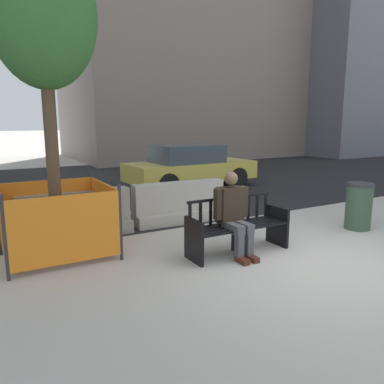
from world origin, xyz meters
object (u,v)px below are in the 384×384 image
Objects in this scene: street_bench at (237,228)px; street_tree at (43,17)px; jersey_barrier_left at (75,218)px; trash_bin at (359,206)px; construction_fence at (57,218)px; jersey_barrier_centre at (179,205)px; seated_person at (233,212)px; car_taxi_near at (189,166)px.

street_tree is at bearing 151.36° from street_bench.
jersey_barrier_left is 2.20× the size of trash_bin.
jersey_barrier_centre is at bearing 17.26° from construction_fence.
jersey_barrier_centre is 0.44× the size of street_tree.
seated_person reaches higher than jersey_barrier_centre.
street_tree is at bearing -137.92° from car_taxi_near.
jersey_barrier_left is 3.33m from street_tree.
car_taxi_near reaches higher than jersey_barrier_centre.
seated_person is 2.97m from jersey_barrier_left.
street_tree reaches higher than jersey_barrier_left.
street_tree reaches higher than street_bench.
jersey_barrier_left is (-2.14, -0.01, 0.00)m from jersey_barrier_centre.
jersey_barrier_left is (-1.93, 2.23, -0.35)m from seated_person.
trash_bin is (5.38, -1.44, -0.13)m from construction_fence.
trash_bin is (5.38, -1.44, -3.08)m from street_tree.
street_bench is 4.25m from street_tree.
construction_fence reaches higher than jersey_barrier_left.
jersey_barrier_left is (-2.06, 2.17, -0.06)m from street_bench.
car_taxi_near is 5.84m from trash_bin.
street_tree reaches higher than trash_bin.
jersey_barrier_left is 5.67m from car_taxi_near.
street_bench reaches higher than jersey_barrier_left.
seated_person is 2.27m from jersey_barrier_centre.
jersey_barrier_left is 0.95m from construction_fence.
car_taxi_near reaches higher than street_bench.
seated_person is 3.01m from trash_bin.
jersey_barrier_centre is at bearing 17.26° from street_tree.
jersey_barrier_centre is 4.20m from street_tree.
trash_bin is at bearing -0.16° from seated_person.
construction_fence is at bearing 151.36° from street_bench.
street_bench is 0.36× the size of street_tree.
jersey_barrier_centre is 2.14m from jersey_barrier_left.
seated_person is at bearing 179.84° from trash_bin.
jersey_barrier_centre is at bearing -122.18° from car_taxi_near.
seated_person reaches higher than trash_bin.
car_taxi_near is at bearing 42.08° from street_tree.
construction_fence is 1.76× the size of trash_bin.
car_taxi_near is 4.59× the size of trash_bin.
seated_person is at bearing -30.93° from construction_fence.
seated_person is at bearing -155.91° from street_bench.
seated_person is 2.78m from construction_fence.
street_tree is at bearing 135.00° from construction_fence.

